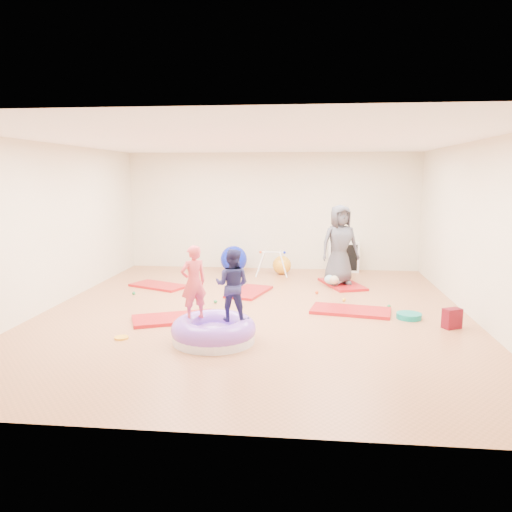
# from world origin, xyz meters

# --- Properties ---
(room) EXTENTS (7.01, 8.01, 2.81)m
(room) POSITION_xyz_m (0.00, 0.00, 1.40)
(room) COLOR #A36741
(room) RESTS_ON ground
(gym_mat_front_left) EXTENTS (1.45, 1.10, 0.05)m
(gym_mat_front_left) POSITION_xyz_m (-1.19, -0.60, 0.03)
(gym_mat_front_left) COLOR #A62122
(gym_mat_front_left) RESTS_ON ground
(gym_mat_mid_left) EXTENTS (1.29, 1.01, 0.05)m
(gym_mat_mid_left) POSITION_xyz_m (-2.15, 1.69, 0.02)
(gym_mat_mid_left) COLOR #A62122
(gym_mat_mid_left) RESTS_ON ground
(gym_mat_center_back) EXTENTS (0.87, 1.26, 0.05)m
(gym_mat_center_back) POSITION_xyz_m (-0.24, 1.34, 0.02)
(gym_mat_center_back) COLOR #A62122
(gym_mat_center_back) RESTS_ON ground
(gym_mat_right) EXTENTS (1.39, 0.87, 0.05)m
(gym_mat_right) POSITION_xyz_m (1.60, 0.15, 0.03)
(gym_mat_right) COLOR #A62122
(gym_mat_right) RESTS_ON ground
(gym_mat_rear_right) EXTENTS (1.00, 1.38, 0.05)m
(gym_mat_rear_right) POSITION_xyz_m (1.60, 2.22, 0.03)
(gym_mat_rear_right) COLOR #A62122
(gym_mat_rear_right) RESTS_ON ground
(inflatable_cushion) EXTENTS (1.16, 1.16, 0.37)m
(inflatable_cushion) POSITION_xyz_m (-0.39, -1.55, 0.14)
(inflatable_cushion) COLOR silver
(inflatable_cushion) RESTS_ON ground
(child_pink) EXTENTS (0.45, 0.42, 1.03)m
(child_pink) POSITION_xyz_m (-0.68, -1.44, 0.85)
(child_pink) COLOR #F34C55
(child_pink) RESTS_ON inflatable_cushion
(child_navy) EXTENTS (0.53, 0.44, 0.99)m
(child_navy) POSITION_xyz_m (-0.14, -1.48, 0.83)
(child_navy) COLOR navy
(child_navy) RESTS_ON inflatable_cushion
(adult_caregiver) EXTENTS (0.92, 0.75, 1.62)m
(adult_caregiver) POSITION_xyz_m (1.52, 2.17, 0.86)
(adult_caregiver) COLOR #41424B
(adult_caregiver) RESTS_ON gym_mat_rear_right
(infant) EXTENTS (0.38, 0.39, 0.22)m
(infant) POSITION_xyz_m (1.41, 2.00, 0.17)
(infant) COLOR #A1CFDE
(infant) RESTS_ON gym_mat_rear_right
(ball_pit_balls) EXTENTS (4.76, 2.67, 0.06)m
(ball_pit_balls) POSITION_xyz_m (0.19, 0.50, 0.03)
(ball_pit_balls) COLOR #29884A
(ball_pit_balls) RESTS_ON ground
(exercise_ball_blue) EXTENTS (0.63, 0.63, 0.63)m
(exercise_ball_blue) POSITION_xyz_m (-0.85, 3.40, 0.31)
(exercise_ball_blue) COLOR #0A19C1
(exercise_ball_blue) RESTS_ON ground
(exercise_ball_orange) EXTENTS (0.43, 0.43, 0.43)m
(exercise_ball_orange) POSITION_xyz_m (0.28, 3.30, 0.21)
(exercise_ball_orange) COLOR gold
(exercise_ball_orange) RESTS_ON ground
(infant_play_gym) EXTENTS (0.73, 0.69, 0.56)m
(infant_play_gym) POSITION_xyz_m (0.08, 3.07, 0.37)
(infant_play_gym) COLOR silver
(infant_play_gym) RESTS_ON ground
(cube_shelf) EXTENTS (0.72, 0.35, 0.72)m
(cube_shelf) POSITION_xyz_m (1.72, 3.79, 0.36)
(cube_shelf) COLOR silver
(cube_shelf) RESTS_ON ground
(balance_disc) EXTENTS (0.39, 0.39, 0.09)m
(balance_disc) POSITION_xyz_m (2.50, -0.13, 0.04)
(balance_disc) COLOR #0B8075
(balance_disc) RESTS_ON ground
(backpack) EXTENTS (0.31, 0.26, 0.30)m
(backpack) POSITION_xyz_m (3.03, -0.59, 0.15)
(backpack) COLOR #AB0D24
(backpack) RESTS_ON ground
(yellow_toy) EXTENTS (0.20, 0.20, 0.03)m
(yellow_toy) POSITION_xyz_m (-1.69, -1.57, 0.01)
(yellow_toy) COLOR yellow
(yellow_toy) RESTS_ON ground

